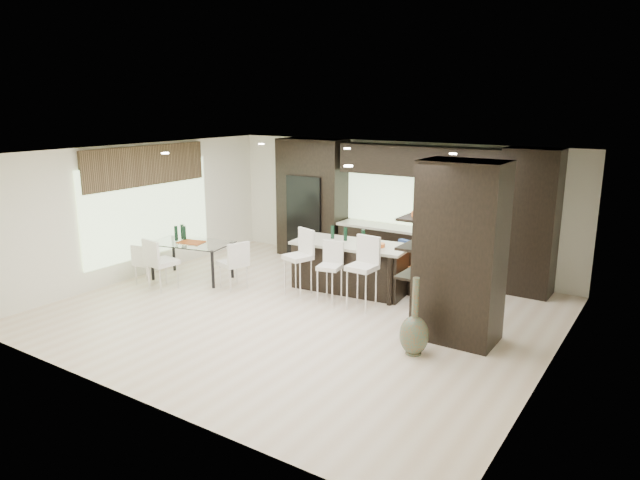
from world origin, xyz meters
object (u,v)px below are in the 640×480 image
Objects in this scene: stool_right at (362,280)px; stool_mid at (330,278)px; kitchen_island at (351,266)px; floor_vase at (415,316)px; stool_left at (298,269)px; bench at (418,279)px; chair_end at (233,267)px; chair_near at (162,266)px; dining_table at (192,261)px; chair_far at (147,266)px.

stool_mid is at bearing 179.40° from stool_right.
floor_vase is at bearing -47.78° from kitchen_island.
stool_left is 2.26m from bench.
floor_vase reaches higher than chair_end.
chair_near is 1.35m from chair_end.
chair_near reaches higher than dining_table.
floor_vase is 0.72× the size of dining_table.
stool_right is at bearing -64.78° from chair_end.
stool_left is 0.63× the size of dining_table.
dining_table is at bearing -171.99° from stool_right.
stool_left is at bearing -2.45° from dining_table.
chair_near is at bearing -101.72° from dining_table.
stool_mid is 1.97m from chair_end.
stool_mid is at bearing 20.53° from stool_left.
stool_mid is 0.56× the size of dining_table.
stool_mid is 0.68m from stool_right.
dining_table is at bearing -164.31° from kitchen_island.
floor_vase reaches higher than stool_right.
kitchen_island is at bearing 79.12° from stool_mid.
chair_near is 1.23× the size of chair_far.
kitchen_island reaches higher than dining_table.
dining_table is (-3.71, -0.38, -0.13)m from stool_right.
kitchen_island is 2.94× the size of chair_far.
chair_far is (-4.66, -2.44, 0.10)m from bench.
stool_left reaches higher than chair_far.
stool_right is 1.36× the size of chair_far.
stool_left reaches higher than bench.
bench is at bearing 19.75° from kitchen_island.
dining_table is at bearing 171.11° from floor_vase.
chair_near reaches higher than bench.
stool_right is at bearing 141.85° from floor_vase.
stool_mid is at bearing -95.55° from kitchen_island.
stool_mid is 1.16× the size of chair_far.
chair_far is 1.75m from chair_end.
dining_table is (-2.35, -0.38, -0.12)m from stool_left.
chair_near is (-2.35, -1.16, -0.04)m from stool_left.
kitchen_island reaches higher than chair_far.
chair_end is (-4.12, 0.82, -0.13)m from floor_vase.
floor_vase is at bearing 7.07° from chair_near.
kitchen_island is at bearing 137.78° from floor_vase.
kitchen_island is 2.22× the size of stool_left.
stool_mid reaches higher than bench.
dining_table is at bearing 106.97° from chair_end.
chair_near is 0.50m from chair_far.
stool_left reaches higher than chair_end.
bench is (0.46, 1.34, -0.24)m from stool_right.
chair_end is (1.10, 0.77, -0.03)m from chair_near.
chair_end is (-2.60, -0.38, -0.08)m from stool_right.
chair_near reaches higher than stool_mid.
dining_table reaches higher than bench.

